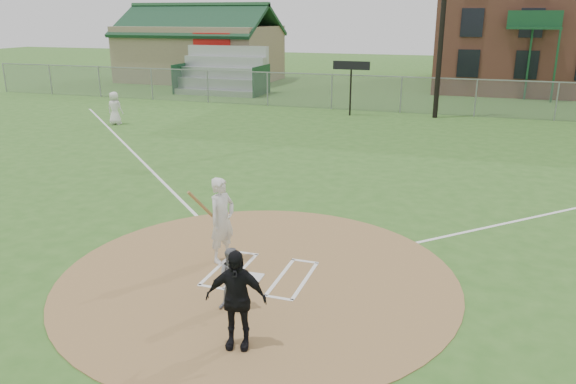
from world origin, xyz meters
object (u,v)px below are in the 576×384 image
(umpire, at_px, (236,299))
(batter_at_plate, at_px, (222,220))
(catcher, at_px, (233,279))
(ondeck_player, at_px, (115,108))
(home_plate, at_px, (253,277))

(umpire, height_order, batter_at_plate, batter_at_plate)
(catcher, relative_size, ondeck_player, 0.74)
(umpire, bearing_deg, batter_at_plate, 106.35)
(catcher, height_order, batter_at_plate, batter_at_plate)
(umpire, relative_size, ondeck_player, 1.05)
(home_plate, xyz_separation_m, ondeck_player, (-13.06, 13.95, 0.79))
(home_plate, height_order, umpire, umpire)
(ondeck_player, xyz_separation_m, batter_at_plate, (12.10, -13.33, 0.17))
(batter_at_plate, bearing_deg, umpire, -61.42)
(ondeck_player, bearing_deg, batter_at_plate, 130.38)
(ondeck_player, height_order, batter_at_plate, batter_at_plate)
(umpire, relative_size, batter_at_plate, 0.89)
(catcher, bearing_deg, batter_at_plate, 102.13)
(home_plate, relative_size, batter_at_plate, 0.21)
(umpire, xyz_separation_m, batter_at_plate, (-1.66, 3.05, 0.11))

